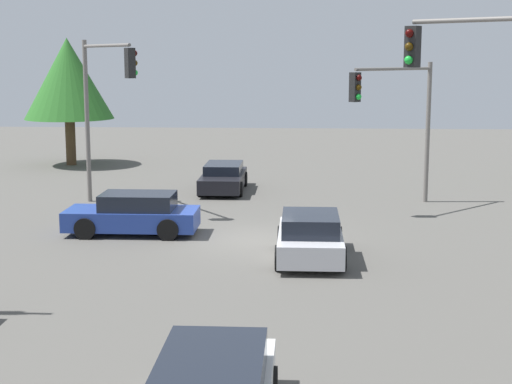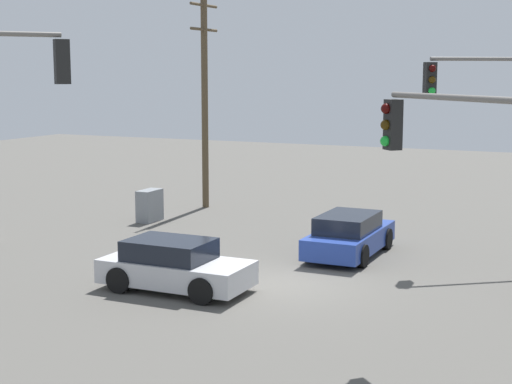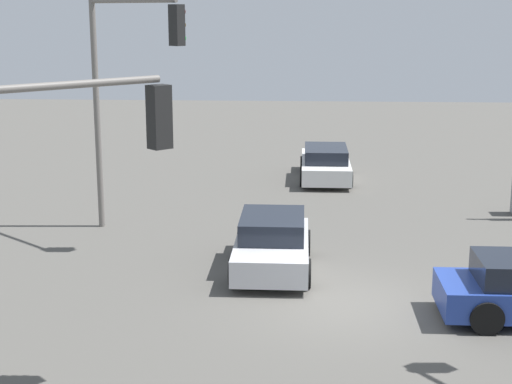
% 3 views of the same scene
% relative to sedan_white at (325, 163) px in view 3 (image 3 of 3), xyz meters
% --- Properties ---
extents(ground_plane, '(80.00, 80.00, 0.00)m').
position_rel_sedan_white_xyz_m(ground_plane, '(-0.15, 13.32, -0.63)').
color(ground_plane, '#54514C').
extents(sedan_white, '(1.96, 4.68, 1.30)m').
position_rel_sedan_white_xyz_m(sedan_white, '(0.00, 0.00, 0.00)').
color(sedan_white, silver).
rests_on(sedan_white, ground_plane).
extents(sedan_silver, '(1.95, 4.03, 1.37)m').
position_rel_sedan_white_xyz_m(sedan_silver, '(1.63, 10.93, 0.04)').
color(sedan_silver, silver).
rests_on(sedan_silver, ground_plane).
extents(traffic_signal_main, '(3.45, 3.49, 5.60)m').
position_rel_sedan_white_xyz_m(traffic_signal_main, '(5.03, 19.04, 3.28)').
color(traffic_signal_main, slate).
rests_on(traffic_signal_main, ground_plane).
extents(traffic_signal_cross, '(3.11, 2.56, 6.93)m').
position_rel_sedan_white_xyz_m(traffic_signal_cross, '(5.88, 8.08, 4.08)').
color(traffic_signal_cross, slate).
rests_on(traffic_signal_cross, ground_plane).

